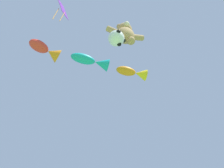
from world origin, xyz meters
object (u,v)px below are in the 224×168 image
at_px(teddy_bear_kite, 125,34).
at_px(soccer_ball_kite, 116,38).
at_px(fish_kite_teal, 92,61).
at_px(diamond_kite, 62,10).
at_px(fish_kite_tangerine, 133,73).
at_px(fish_kite_crimson, 46,50).

xyz_separation_m(teddy_bear_kite, soccer_ball_kite, (-0.52, -0.08, -1.30)).
height_order(fish_kite_teal, diamond_kite, diamond_kite).
bearing_deg(fish_kite_teal, teddy_bear_kite, -65.03).
height_order(soccer_ball_kite, fish_kite_tangerine, fish_kite_tangerine).
height_order(teddy_bear_kite, fish_kite_crimson, teddy_bear_kite).
xyz_separation_m(teddy_bear_kite, fish_kite_tangerine, (1.46, 2.74, 1.31)).
xyz_separation_m(soccer_ball_kite, diamond_kite, (-3.08, 0.33, 3.20)).
bearing_deg(soccer_ball_kite, diamond_kite, 173.95).
distance_m(teddy_bear_kite, fish_kite_teal, 3.14).
xyz_separation_m(fish_kite_crimson, diamond_kite, (0.31, -1.99, 1.54)).
distance_m(fish_kite_tangerine, diamond_kite, 5.67).
bearing_deg(fish_kite_crimson, fish_kite_tangerine, 5.41).
height_order(teddy_bear_kite, diamond_kite, diamond_kite).
relative_size(teddy_bear_kite, fish_kite_teal, 0.89).
bearing_deg(soccer_ball_kite, fish_kite_crimson, 145.70).
distance_m(teddy_bear_kite, fish_kite_crimson, 4.52).
relative_size(fish_kite_crimson, diamond_kite, 0.69).
distance_m(fish_kite_teal, diamond_kite, 3.43).
distance_m(fish_kite_tangerine, fish_kite_teal, 2.69).
bearing_deg(diamond_kite, fish_kite_teal, 45.11).
distance_m(soccer_ball_kite, fish_kite_teal, 3.77).
bearing_deg(diamond_kite, fish_kite_crimson, 98.98).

